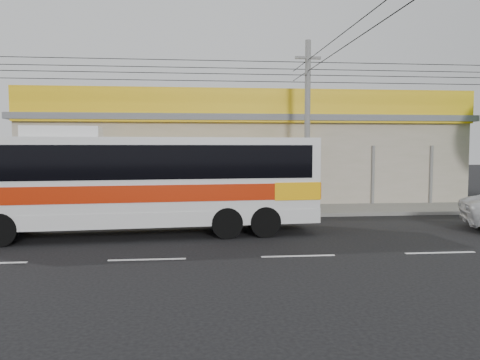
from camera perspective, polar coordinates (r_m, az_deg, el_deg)
The scene contains 7 objects.
ground at distance 15.18m, azimuth 5.02°, elevation -7.08°, with size 120.00×120.00×0.00m, color black.
sidewalk at distance 21.02m, azimuth 1.99°, elevation -3.77°, with size 30.00×3.20×0.15m, color slate.
lane_markings at distance 12.79m, azimuth 7.11°, elevation -9.20°, with size 50.00×0.12×0.01m, color silver, non-canonical shape.
storefront_building at distance 26.33m, azimuth 0.39°, elevation 2.66°, with size 22.60×9.20×5.70m.
coach_bus at distance 15.75m, azimuth -11.32°, elevation 0.28°, with size 11.77×3.40×3.58m.
motorbike_red at distance 20.27m, azimuth -21.80°, elevation -2.60°, with size 0.71×2.04×1.07m, color maroon.
utility_pole at distance 20.90m, azimuth 8.27°, elevation 13.01°, with size 34.00×14.00×7.52m.
Camera 1 is at (-2.77, -14.64, 2.91)m, focal length 35.00 mm.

